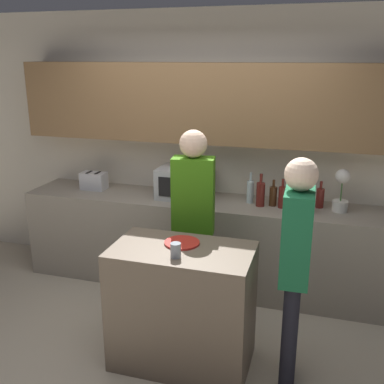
# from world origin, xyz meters

# --- Properties ---
(ground_plane) EXTENTS (14.00, 14.00, 0.00)m
(ground_plane) POSITION_xyz_m (0.00, 0.00, 0.00)
(ground_plane) COLOR #BCAD93
(back_wall) EXTENTS (6.40, 0.40, 2.70)m
(back_wall) POSITION_xyz_m (0.00, 1.66, 1.54)
(back_wall) COLOR beige
(back_wall) RESTS_ON ground_plane
(back_counter) EXTENTS (3.60, 0.62, 0.90)m
(back_counter) POSITION_xyz_m (0.00, 1.39, 0.45)
(back_counter) COLOR gray
(back_counter) RESTS_ON ground_plane
(kitchen_island) EXTENTS (1.02, 0.59, 0.94)m
(kitchen_island) POSITION_xyz_m (0.21, 0.15, 0.47)
(kitchen_island) COLOR brown
(kitchen_island) RESTS_ON ground_plane
(microwave) EXTENTS (0.52, 0.39, 0.30)m
(microwave) POSITION_xyz_m (-0.17, 1.43, 1.05)
(microwave) COLOR #B7BABC
(microwave) RESTS_ON back_counter
(toaster) EXTENTS (0.26, 0.16, 0.18)m
(toaster) POSITION_xyz_m (-1.18, 1.43, 0.99)
(toaster) COLOR silver
(toaster) RESTS_ON back_counter
(potted_plant) EXTENTS (0.14, 0.14, 0.40)m
(potted_plant) POSITION_xyz_m (1.30, 1.43, 1.10)
(potted_plant) COLOR silver
(potted_plant) RESTS_ON back_counter
(bottle_0) EXTENTS (0.07, 0.07, 0.30)m
(bottle_0) POSITION_xyz_m (0.48, 1.45, 1.01)
(bottle_0) COLOR silver
(bottle_0) RESTS_ON back_counter
(bottle_1) EXTENTS (0.08, 0.08, 0.31)m
(bottle_1) POSITION_xyz_m (0.59, 1.37, 1.02)
(bottle_1) COLOR maroon
(bottle_1) RESTS_ON back_counter
(bottle_2) EXTENTS (0.07, 0.07, 0.25)m
(bottle_2) POSITION_xyz_m (0.70, 1.42, 1.00)
(bottle_2) COLOR #472814
(bottle_2) RESTS_ON back_counter
(bottle_3) EXTENTS (0.07, 0.07, 0.28)m
(bottle_3) POSITION_xyz_m (0.79, 1.38, 1.01)
(bottle_3) COLOR maroon
(bottle_3) RESTS_ON back_counter
(bottle_4) EXTENTS (0.08, 0.08, 0.25)m
(bottle_4) POSITION_xyz_m (0.91, 1.31, 1.00)
(bottle_4) COLOR silver
(bottle_4) RESTS_ON back_counter
(bottle_5) EXTENTS (0.07, 0.07, 0.29)m
(bottle_5) POSITION_xyz_m (1.02, 1.29, 1.01)
(bottle_5) COLOR black
(bottle_5) RESTS_ON back_counter
(bottle_6) EXTENTS (0.07, 0.07, 0.25)m
(bottle_6) POSITION_xyz_m (1.12, 1.48, 1.00)
(bottle_6) COLOR maroon
(bottle_6) RESTS_ON back_counter
(plate_on_island) EXTENTS (0.26, 0.26, 0.01)m
(plate_on_island) POSITION_xyz_m (0.18, 0.23, 0.95)
(plate_on_island) COLOR red
(plate_on_island) RESTS_ON kitchen_island
(cup_0) EXTENTS (0.07, 0.07, 0.10)m
(cup_0) POSITION_xyz_m (0.21, -0.00, 0.99)
(cup_0) COLOR #8B93A1
(cup_0) RESTS_ON kitchen_island
(person_left) EXTENTS (0.36, 0.24, 1.70)m
(person_left) POSITION_xyz_m (0.13, 0.70, 1.02)
(person_left) COLOR black
(person_left) RESTS_ON ground_plane
(person_center) EXTENTS (0.22, 0.34, 1.65)m
(person_center) POSITION_xyz_m (1.00, 0.17, 0.98)
(person_center) COLOR black
(person_center) RESTS_ON ground_plane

